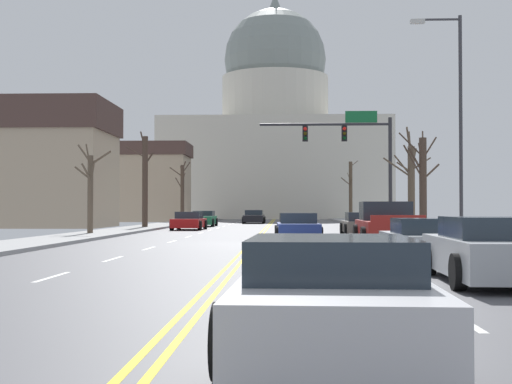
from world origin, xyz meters
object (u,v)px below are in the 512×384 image
object	(u,v)px
signal_gantry	(354,145)
street_lamp_right	(455,110)
sedan_near_05	(331,295)
sedan_oncoming_02	(254,217)
pickup_truck_near_02	(387,227)
bicycle_parked	(444,230)
sedan_near_01	(298,227)
sedan_oncoming_01	(203,219)
sedan_near_03	(423,241)
pedestrian_00	(423,214)
sedan_near_00	(361,224)
sedan_near_04	(488,251)
sedan_oncoming_00	(189,221)

from	to	relation	value
signal_gantry	street_lamp_right	size ratio (longest dim) A/B	0.89
sedan_near_05	sedan_oncoming_02	xyz separation A→B (m)	(-3.29, 59.58, 0.05)
pickup_truck_near_02	bicycle_parked	world-z (taller)	pickup_truck_near_02
sedan_near_01	sedan_oncoming_01	xyz separation A→B (m)	(-6.95, 24.34, 0.01)
sedan_near_01	sedan_near_03	xyz separation A→B (m)	(3.10, -12.16, -0.03)
pedestrian_00	bicycle_parked	bearing A→B (deg)	-93.70
signal_gantry	bicycle_parked	distance (m)	13.36
sedan_near_00	sedan_oncoming_02	distance (m)	29.76
sedan_near_01	bicycle_parked	world-z (taller)	sedan_near_01
sedan_near_04	signal_gantry	bearing A→B (deg)	89.40
street_lamp_right	sedan_near_04	distance (m)	15.42
sedan_oncoming_00	sedan_oncoming_02	bearing A→B (deg)	80.31
pedestrian_00	sedan_near_05	bearing A→B (deg)	-102.68
street_lamp_right	pickup_truck_near_02	size ratio (longest dim) A/B	1.68
street_lamp_right	pickup_truck_near_02	world-z (taller)	street_lamp_right
street_lamp_right	sedan_near_01	size ratio (longest dim) A/B	1.91
sedan_oncoming_02	bicycle_parked	distance (m)	37.70
sedan_near_01	sedan_oncoming_02	xyz separation A→B (m)	(-3.42, 35.42, 0.03)
street_lamp_right	sedan_near_04	xyz separation A→B (m)	(-2.85, -14.41, -4.69)
sedan_oncoming_00	pedestrian_00	world-z (taller)	pedestrian_00
sedan_near_01	pickup_truck_near_02	world-z (taller)	pickup_truck_near_02
sedan_near_04	pedestrian_00	bearing A→B (deg)	81.91
street_lamp_right	sedan_near_04	bearing A→B (deg)	-101.18
sedan_near_05	sedan_near_03	bearing A→B (deg)	74.89
street_lamp_right	sedan_near_05	xyz separation A→B (m)	(-6.26, -20.94, -4.75)
street_lamp_right	sedan_near_05	world-z (taller)	street_lamp_right
signal_gantry	pickup_truck_near_02	bearing A→B (deg)	-91.59
sedan_oncoming_00	bicycle_parked	xyz separation A→B (m)	(13.02, -16.31, -0.08)
sedan_near_04	sedan_near_00	bearing A→B (deg)	89.45
sedan_near_04	bicycle_parked	xyz separation A→B (m)	(2.88, 16.59, -0.11)
sedan_near_00	sedan_oncoming_01	size ratio (longest dim) A/B	0.95
sedan_near_04	bicycle_parked	world-z (taller)	sedan_near_04
sedan_oncoming_00	sedan_oncoming_01	bearing A→B (deg)	90.57
sedan_near_04	pedestrian_00	xyz separation A→B (m)	(3.32, 23.39, 0.50)
sedan_near_00	bicycle_parked	world-z (taller)	sedan_near_00
sedan_near_04	bicycle_parked	size ratio (longest dim) A/B	2.65
sedan_near_04	pickup_truck_near_02	bearing A→B (deg)	90.79
bicycle_parked	street_lamp_right	bearing A→B (deg)	-90.95
sedan_near_04	sedan_oncoming_01	distance (m)	43.19
signal_gantry	sedan_near_01	bearing A→B (deg)	-107.70
signal_gantry	sedan_near_05	xyz separation A→B (m)	(-3.71, -35.36, -4.65)
sedan_near_00	sedan_near_04	distance (m)	24.11
sedan_near_00	sedan_near_04	world-z (taller)	sedan_near_04
signal_gantry	sedan_near_03	bearing A→B (deg)	-91.16
sedan_near_04	pedestrian_00	size ratio (longest dim) A/B	2.73
sedan_oncoming_01	sedan_near_01	bearing A→B (deg)	-74.05
sedan_oncoming_01	pedestrian_00	size ratio (longest dim) A/B	2.70
sedan_oncoming_00	sedan_near_04	bearing A→B (deg)	-72.88
sedan_near_03	sedan_near_05	xyz separation A→B (m)	(-3.24, -12.00, -0.00)
sedan_near_01	sedan_oncoming_00	xyz separation A→B (m)	(-6.86, 15.27, -0.00)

